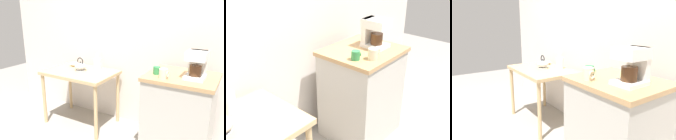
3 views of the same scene
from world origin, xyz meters
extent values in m
plane|color=gray|center=(0.00, 0.00, 0.00)|extent=(8.00, 8.00, 0.00)
cube|color=silver|center=(0.10, 0.49, 1.40)|extent=(4.40, 0.10, 2.80)
cube|color=tan|center=(-0.59, 0.08, 0.71)|extent=(0.91, 0.61, 0.04)
cylinder|color=tan|center=(-1.01, -0.19, 0.34)|extent=(0.04, 0.04, 0.69)
cylinder|color=tan|center=(-0.18, -0.19, 0.34)|extent=(0.04, 0.04, 0.69)
cylinder|color=tan|center=(-1.01, 0.34, 0.34)|extent=(0.04, 0.04, 0.69)
cylinder|color=tan|center=(-0.18, 0.34, 0.34)|extent=(0.04, 0.04, 0.69)
cube|color=#BCB7AD|center=(0.72, 0.03, 0.43)|extent=(0.64, 0.56, 0.86)
cube|color=tan|center=(0.72, 0.03, 0.87)|extent=(0.67, 0.59, 0.04)
cylinder|color=beige|center=(-0.81, 0.26, 0.73)|extent=(0.07, 0.07, 0.01)
ellipsoid|color=beige|center=(-0.81, 0.26, 0.76)|extent=(0.16, 0.16, 0.04)
cylinder|color=#B2B5BA|center=(-0.61, 0.10, 0.73)|extent=(0.13, 0.13, 0.01)
ellipsoid|color=#B2B5BA|center=(-0.61, 0.10, 0.78)|extent=(0.15, 0.15, 0.09)
cone|color=#B2B5BA|center=(-0.54, 0.10, 0.79)|extent=(0.07, 0.03, 0.05)
sphere|color=black|center=(-0.61, 0.10, 0.84)|extent=(0.02, 0.02, 0.02)
torus|color=black|center=(-0.61, 0.10, 0.86)|extent=(0.09, 0.01, 0.09)
cylinder|color=silver|center=(-0.46, 0.27, 0.80)|extent=(0.10, 0.10, 0.14)
cylinder|color=silver|center=(-0.46, 0.27, 0.91)|extent=(0.03, 0.03, 0.08)
cube|color=white|center=(0.84, -0.01, 0.91)|extent=(0.18, 0.22, 0.03)
cube|color=white|center=(0.84, 0.07, 1.02)|extent=(0.16, 0.05, 0.26)
cube|color=white|center=(0.84, -0.01, 1.11)|extent=(0.18, 0.22, 0.08)
cylinder|color=#4C2D19|center=(0.84, -0.02, 0.97)|extent=(0.11, 0.11, 0.10)
cylinder|color=beige|center=(0.59, -0.16, 0.94)|extent=(0.08, 0.08, 0.09)
torus|color=beige|center=(0.63, -0.16, 0.94)|extent=(0.01, 0.06, 0.06)
cylinder|color=#338C4C|center=(0.49, -0.06, 0.93)|extent=(0.07, 0.07, 0.08)
torus|color=#338C4C|center=(0.52, -0.06, 0.93)|extent=(0.01, 0.05, 0.05)
camera|label=1|loc=(1.21, -2.16, 1.56)|focal=36.53mm
camera|label=2|loc=(-1.12, -1.26, 1.75)|focal=42.75mm
camera|label=3|loc=(1.68, -1.14, 1.31)|focal=32.28mm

